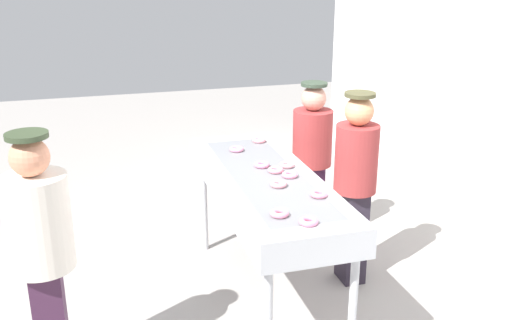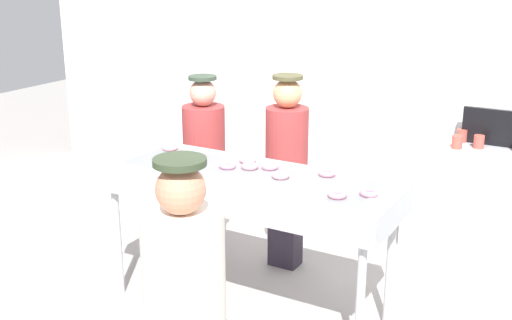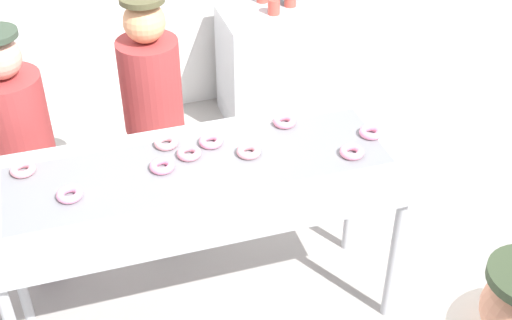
{
  "view_description": "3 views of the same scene",
  "coord_description": "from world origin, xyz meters",
  "px_view_note": "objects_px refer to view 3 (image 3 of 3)",
  "views": [
    {
      "loc": [
        3.83,
        -1.21,
        2.54
      ],
      "look_at": [
        -0.03,
        -0.07,
        1.17
      ],
      "focal_mm": 40.68,
      "sensor_mm": 36.0,
      "label": 1
    },
    {
      "loc": [
        2.17,
        -3.69,
        2.49
      ],
      "look_at": [
        0.05,
        0.04,
        1.14
      ],
      "focal_mm": 45.94,
      "sensor_mm": 36.0,
      "label": 2
    },
    {
      "loc": [
        -0.52,
        -2.57,
        2.99
      ],
      "look_at": [
        0.25,
        -0.12,
        1.12
      ],
      "focal_mm": 47.97,
      "sensor_mm": 36.0,
      "label": 3
    }
  ],
  "objects_px": {
    "strawberry_donut_7": "(211,141)",
    "paper_cup_1": "(274,7)",
    "strawberry_donut_4": "(23,169)",
    "worker_assistant": "(153,110)",
    "strawberry_donut_8": "(371,132)",
    "strawberry_donut_0": "(352,152)",
    "strawberry_donut_9": "(189,153)",
    "strawberry_donut_2": "(70,194)",
    "strawberry_donut_5": "(249,151)",
    "strawberry_donut_3": "(166,143)",
    "worker_baker": "(20,143)",
    "fryer_conveyor": "(200,182)",
    "prep_counter": "(307,61)",
    "strawberry_donut_6": "(162,166)",
    "strawberry_donut_1": "(284,121)"
  },
  "relations": [
    {
      "from": "prep_counter",
      "to": "strawberry_donut_3",
      "type": "bearing_deg",
      "value": -129.88
    },
    {
      "from": "strawberry_donut_7",
      "to": "prep_counter",
      "type": "distance_m",
      "value": 2.19
    },
    {
      "from": "strawberry_donut_7",
      "to": "prep_counter",
      "type": "bearing_deg",
      "value": 55.53
    },
    {
      "from": "strawberry_donut_2",
      "to": "strawberry_donut_7",
      "type": "distance_m",
      "value": 0.74
    },
    {
      "from": "strawberry_donut_8",
      "to": "paper_cup_1",
      "type": "relative_size",
      "value": 1.04
    },
    {
      "from": "strawberry_donut_0",
      "to": "strawberry_donut_4",
      "type": "distance_m",
      "value": 1.56
    },
    {
      "from": "strawberry_donut_0",
      "to": "worker_baker",
      "type": "relative_size",
      "value": 0.08
    },
    {
      "from": "strawberry_donut_0",
      "to": "strawberry_donut_5",
      "type": "xyz_separation_m",
      "value": [
        -0.48,
        0.15,
        0.0
      ]
    },
    {
      "from": "fryer_conveyor",
      "to": "strawberry_donut_7",
      "type": "relative_size",
      "value": 17.98
    },
    {
      "from": "strawberry_donut_4",
      "to": "paper_cup_1",
      "type": "distance_m",
      "value": 2.46
    },
    {
      "from": "strawberry_donut_4",
      "to": "paper_cup_1",
      "type": "relative_size",
      "value": 1.04
    },
    {
      "from": "strawberry_donut_0",
      "to": "strawberry_donut_6",
      "type": "xyz_separation_m",
      "value": [
        -0.9,
        0.16,
        0.0
      ]
    },
    {
      "from": "strawberry_donut_2",
      "to": "strawberry_donut_3",
      "type": "distance_m",
      "value": 0.56
    },
    {
      "from": "worker_assistant",
      "to": "strawberry_donut_4",
      "type": "bearing_deg",
      "value": 52.53
    },
    {
      "from": "strawberry_donut_4",
      "to": "worker_baker",
      "type": "distance_m",
      "value": 0.55
    },
    {
      "from": "strawberry_donut_6",
      "to": "fryer_conveyor",
      "type": "bearing_deg",
      "value": -7.56
    },
    {
      "from": "fryer_conveyor",
      "to": "strawberry_donut_3",
      "type": "xyz_separation_m",
      "value": [
        -0.12,
        0.21,
        0.12
      ]
    },
    {
      "from": "paper_cup_1",
      "to": "fryer_conveyor",
      "type": "bearing_deg",
      "value": -118.17
    },
    {
      "from": "strawberry_donut_0",
      "to": "strawberry_donut_2",
      "type": "bearing_deg",
      "value": 176.86
    },
    {
      "from": "strawberry_donut_6",
      "to": "worker_assistant",
      "type": "relative_size",
      "value": 0.07
    },
    {
      "from": "strawberry_donut_1",
      "to": "strawberry_donut_9",
      "type": "bearing_deg",
      "value": -166.4
    },
    {
      "from": "strawberry_donut_5",
      "to": "strawberry_donut_8",
      "type": "height_order",
      "value": "same"
    },
    {
      "from": "strawberry_donut_5",
      "to": "paper_cup_1",
      "type": "bearing_deg",
      "value": 67.98
    },
    {
      "from": "fryer_conveyor",
      "to": "strawberry_donut_7",
      "type": "height_order",
      "value": "strawberry_donut_7"
    },
    {
      "from": "strawberry_donut_5",
      "to": "strawberry_donut_6",
      "type": "bearing_deg",
      "value": 179.09
    },
    {
      "from": "strawberry_donut_7",
      "to": "strawberry_donut_8",
      "type": "xyz_separation_m",
      "value": [
        0.79,
        -0.16,
        0.0
      ]
    },
    {
      "from": "strawberry_donut_4",
      "to": "strawberry_donut_9",
      "type": "relative_size",
      "value": 1.0
    },
    {
      "from": "strawberry_donut_2",
      "to": "strawberry_donut_4",
      "type": "relative_size",
      "value": 1.0
    },
    {
      "from": "strawberry_donut_3",
      "to": "strawberry_donut_5",
      "type": "distance_m",
      "value": 0.42
    },
    {
      "from": "strawberry_donut_0",
      "to": "strawberry_donut_7",
      "type": "height_order",
      "value": "same"
    },
    {
      "from": "strawberry_donut_3",
      "to": "strawberry_donut_4",
      "type": "distance_m",
      "value": 0.68
    },
    {
      "from": "strawberry_donut_2",
      "to": "worker_assistant",
      "type": "relative_size",
      "value": 0.07
    },
    {
      "from": "worker_baker",
      "to": "strawberry_donut_1",
      "type": "bearing_deg",
      "value": 144.53
    },
    {
      "from": "strawberry_donut_0",
      "to": "strawberry_donut_3",
      "type": "height_order",
      "value": "same"
    },
    {
      "from": "strawberry_donut_4",
      "to": "strawberry_donut_9",
      "type": "height_order",
      "value": "same"
    },
    {
      "from": "paper_cup_1",
      "to": "strawberry_donut_1",
      "type": "bearing_deg",
      "value": -106.7
    },
    {
      "from": "strawberry_donut_3",
      "to": "worker_baker",
      "type": "bearing_deg",
      "value": 145.32
    },
    {
      "from": "strawberry_donut_7",
      "to": "worker_assistant",
      "type": "bearing_deg",
      "value": 106.64
    },
    {
      "from": "worker_assistant",
      "to": "prep_counter",
      "type": "bearing_deg",
      "value": -128.28
    },
    {
      "from": "strawberry_donut_7",
      "to": "prep_counter",
      "type": "height_order",
      "value": "strawberry_donut_7"
    },
    {
      "from": "worker_baker",
      "to": "prep_counter",
      "type": "relative_size",
      "value": 1.16
    },
    {
      "from": "strawberry_donut_0",
      "to": "strawberry_donut_7",
      "type": "relative_size",
      "value": 1.0
    },
    {
      "from": "strawberry_donut_0",
      "to": "strawberry_donut_1",
      "type": "height_order",
      "value": "same"
    },
    {
      "from": "strawberry_donut_9",
      "to": "strawberry_donut_8",
      "type": "bearing_deg",
      "value": -5.93
    },
    {
      "from": "strawberry_donut_2",
      "to": "worker_assistant",
      "type": "height_order",
      "value": "worker_assistant"
    },
    {
      "from": "strawberry_donut_7",
      "to": "paper_cup_1",
      "type": "height_order",
      "value": "strawberry_donut_7"
    },
    {
      "from": "strawberry_donut_0",
      "to": "strawberry_donut_9",
      "type": "distance_m",
      "value": 0.79
    },
    {
      "from": "strawberry_donut_0",
      "to": "strawberry_donut_7",
      "type": "distance_m",
      "value": 0.69
    },
    {
      "from": "strawberry_donut_5",
      "to": "strawberry_donut_2",
      "type": "bearing_deg",
      "value": -174.7
    },
    {
      "from": "strawberry_donut_0",
      "to": "strawberry_donut_5",
      "type": "height_order",
      "value": "same"
    }
  ]
}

